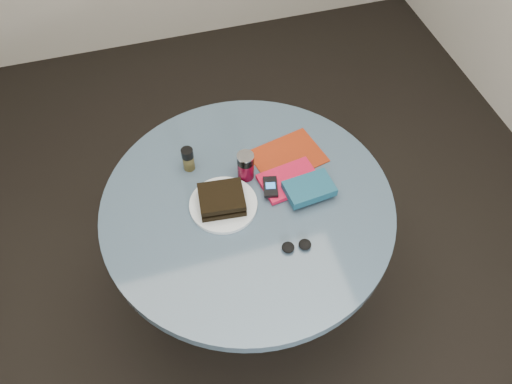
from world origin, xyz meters
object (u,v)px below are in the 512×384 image
object	(u,v)px
soda_can	(246,166)
magazine	(288,157)
pepper_grinder	(188,159)
novel	(309,188)
plate	(223,205)
sandwich	(222,200)
mp3_player	(270,187)
headphones	(297,246)
red_book	(290,180)
table	(248,228)

from	to	relation	value
soda_can	magazine	bearing A→B (deg)	14.13
pepper_grinder	novel	xyz separation A→B (m)	(0.37, -0.23, -0.01)
plate	sandwich	size ratio (longest dim) A/B	1.43
sandwich	mp3_player	size ratio (longest dim) A/B	1.74
plate	novel	size ratio (longest dim) A/B	1.42
pepper_grinder	magazine	size ratio (longest dim) A/B	0.39
plate	mp3_player	xyz separation A→B (m)	(0.17, 0.01, 0.02)
novel	plate	bearing A→B (deg)	166.90
headphones	pepper_grinder	bearing A→B (deg)	122.00
magazine	red_book	distance (m)	0.12
magazine	red_book	size ratio (longest dim) A/B	1.24
headphones	plate	bearing A→B (deg)	129.60
sandwich	novel	bearing A→B (deg)	-6.72
red_book	sandwich	bearing A→B (deg)	178.80
sandwich	red_book	distance (m)	0.25
mp3_player	red_book	bearing A→B (deg)	14.56
plate	magazine	size ratio (longest dim) A/B	0.93
novel	mp3_player	size ratio (longest dim) A/B	1.75
table	headphones	size ratio (longest dim) A/B	10.08
sandwich	headphones	distance (m)	0.29
table	magazine	bearing A→B (deg)	38.60
table	pepper_grinder	distance (m)	0.33
pepper_grinder	magazine	xyz separation A→B (m)	(0.35, -0.05, -0.05)
sandwich	red_book	world-z (taller)	sandwich
plate	mp3_player	bearing A→B (deg)	4.29
sandwich	red_book	size ratio (longest dim) A/B	0.80
novel	red_book	bearing A→B (deg)	117.61
soda_can	table	bearing A→B (deg)	-102.78
mp3_player	plate	bearing A→B (deg)	-175.71
mp3_player	novel	bearing A→B (deg)	-22.06
table	plate	world-z (taller)	plate
table	pepper_grinder	world-z (taller)	pepper_grinder
headphones	soda_can	bearing A→B (deg)	103.27
mp3_player	headphones	size ratio (longest dim) A/B	0.93
sandwich	soda_can	bearing A→B (deg)	43.16
table	headphones	bearing A→B (deg)	-64.24
sandwich	headphones	size ratio (longest dim) A/B	1.62
table	headphones	distance (m)	0.29
soda_can	mp3_player	world-z (taller)	soda_can
plate	pepper_grinder	distance (m)	0.21
soda_can	magazine	xyz separation A→B (m)	(0.17, 0.04, -0.05)
plate	novel	bearing A→B (deg)	-7.16
magazine	headphones	bearing A→B (deg)	-117.12
sandwich	soda_can	xyz separation A→B (m)	(0.11, 0.10, 0.01)
red_book	soda_can	bearing A→B (deg)	143.96
red_book	headphones	size ratio (longest dim) A/B	2.01
pepper_grinder	mp3_player	xyz separation A→B (m)	(0.25, -0.18, -0.02)
red_book	novel	size ratio (longest dim) A/B	1.23
sandwich	pepper_grinder	size ratio (longest dim) A/B	1.67
sandwich	magazine	world-z (taller)	sandwich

